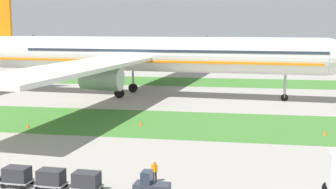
{
  "coord_description": "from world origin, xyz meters",
  "views": [
    {
      "loc": [
        5.09,
        -20.09,
        12.32
      ],
      "look_at": [
        -5.09,
        36.04,
        4.0
      ],
      "focal_mm": 49.26,
      "sensor_mm": 36.0,
      "label": 1
    }
  ],
  "objects_px": {
    "taxiway_marker_2": "(325,133)",
    "cargo_dolly_second": "(51,178)",
    "baggage_tug": "(151,187)",
    "ground_crew_marshaller": "(154,170)",
    "airliner": "(136,54)",
    "cargo_dolly_lead": "(86,180)",
    "taxiway_marker_0": "(141,124)",
    "cargo_dolly_third": "(17,175)",
    "taxiway_marker_3": "(28,126)"
  },
  "relations": [
    {
      "from": "ground_crew_marshaller",
      "to": "taxiway_marker_2",
      "type": "relative_size",
      "value": 3.06
    },
    {
      "from": "cargo_dolly_third",
      "to": "cargo_dolly_second",
      "type": "bearing_deg",
      "value": 90.0
    },
    {
      "from": "taxiway_marker_3",
      "to": "taxiway_marker_0",
      "type": "bearing_deg",
      "value": 15.88
    },
    {
      "from": "airliner",
      "to": "cargo_dolly_second",
      "type": "xyz_separation_m",
      "value": [
        5.59,
        -49.12,
        -6.66
      ]
    },
    {
      "from": "taxiway_marker_2",
      "to": "cargo_dolly_second",
      "type": "bearing_deg",
      "value": -136.18
    },
    {
      "from": "airliner",
      "to": "cargo_dolly_lead",
      "type": "bearing_deg",
      "value": 14.17
    },
    {
      "from": "baggage_tug",
      "to": "cargo_dolly_lead",
      "type": "height_order",
      "value": "baggage_tug"
    },
    {
      "from": "cargo_dolly_lead",
      "to": "cargo_dolly_second",
      "type": "bearing_deg",
      "value": -90.0
    },
    {
      "from": "cargo_dolly_lead",
      "to": "taxiway_marker_2",
      "type": "bearing_deg",
      "value": 140.27
    },
    {
      "from": "cargo_dolly_lead",
      "to": "ground_crew_marshaller",
      "type": "bearing_deg",
      "value": 127.8
    },
    {
      "from": "cargo_dolly_second",
      "to": "airliner",
      "type": "bearing_deg",
      "value": -170.99
    },
    {
      "from": "cargo_dolly_third",
      "to": "ground_crew_marshaller",
      "type": "xyz_separation_m",
      "value": [
        10.34,
        2.96,
        0.03
      ]
    },
    {
      "from": "baggage_tug",
      "to": "taxiway_marker_2",
      "type": "xyz_separation_m",
      "value": [
        15.58,
        22.9,
        -0.53
      ]
    },
    {
      "from": "baggage_tug",
      "to": "taxiway_marker_0",
      "type": "relative_size",
      "value": 5.17
    },
    {
      "from": "taxiway_marker_3",
      "to": "cargo_dolly_third",
      "type": "bearing_deg",
      "value": -65.06
    },
    {
      "from": "cargo_dolly_third",
      "to": "ground_crew_marshaller",
      "type": "height_order",
      "value": "ground_crew_marshaller"
    },
    {
      "from": "cargo_dolly_lead",
      "to": "ground_crew_marshaller",
      "type": "height_order",
      "value": "ground_crew_marshaller"
    },
    {
      "from": "cargo_dolly_third",
      "to": "taxiway_marker_3",
      "type": "bearing_deg",
      "value": -152.53
    },
    {
      "from": "baggage_tug",
      "to": "taxiway_marker_3",
      "type": "relative_size",
      "value": 4.28
    },
    {
      "from": "cargo_dolly_third",
      "to": "taxiway_marker_0",
      "type": "bearing_deg",
      "value": 172.4
    },
    {
      "from": "baggage_tug",
      "to": "taxiway_marker_3",
      "type": "xyz_separation_m",
      "value": [
        -20.01,
        20.25,
        -0.5
      ]
    },
    {
      "from": "baggage_tug",
      "to": "cargo_dolly_third",
      "type": "xyz_separation_m",
      "value": [
        -10.81,
        0.48,
        0.1
      ]
    },
    {
      "from": "taxiway_marker_0",
      "to": "ground_crew_marshaller",
      "type": "bearing_deg",
      "value": -73.44
    },
    {
      "from": "airliner",
      "to": "cargo_dolly_second",
      "type": "height_order",
      "value": "airliner"
    },
    {
      "from": "cargo_dolly_third",
      "to": "taxiway_marker_3",
      "type": "relative_size",
      "value": 3.65
    },
    {
      "from": "cargo_dolly_third",
      "to": "taxiway_marker_3",
      "type": "xyz_separation_m",
      "value": [
        -9.2,
        19.77,
        -0.61
      ]
    },
    {
      "from": "ground_crew_marshaller",
      "to": "taxiway_marker_3",
      "type": "distance_m",
      "value": 25.78
    },
    {
      "from": "baggage_tug",
      "to": "ground_crew_marshaller",
      "type": "xyz_separation_m",
      "value": [
        -0.47,
        3.44,
        0.13
      ]
    },
    {
      "from": "cargo_dolly_lead",
      "to": "taxiway_marker_0",
      "type": "height_order",
      "value": "cargo_dolly_lead"
    },
    {
      "from": "taxiway_marker_2",
      "to": "taxiway_marker_3",
      "type": "distance_m",
      "value": 35.69
    },
    {
      "from": "airliner",
      "to": "ground_crew_marshaller",
      "type": "bearing_deg",
      "value": 20.21
    },
    {
      "from": "airliner",
      "to": "baggage_tug",
      "type": "height_order",
      "value": "airliner"
    },
    {
      "from": "airliner",
      "to": "cargo_dolly_second",
      "type": "bearing_deg",
      "value": 10.89
    },
    {
      "from": "baggage_tug",
      "to": "taxiway_marker_2",
      "type": "relative_size",
      "value": 4.67
    },
    {
      "from": "airliner",
      "to": "baggage_tug",
      "type": "xyz_separation_m",
      "value": [
        13.51,
        -49.47,
        -6.77
      ]
    },
    {
      "from": "taxiway_marker_0",
      "to": "baggage_tug",
      "type": "bearing_deg",
      "value": -74.65
    },
    {
      "from": "ground_crew_marshaller",
      "to": "taxiway_marker_3",
      "type": "bearing_deg",
      "value": -29.61
    },
    {
      "from": "cargo_dolly_second",
      "to": "taxiway_marker_2",
      "type": "relative_size",
      "value": 3.98
    },
    {
      "from": "cargo_dolly_lead",
      "to": "taxiway_marker_2",
      "type": "xyz_separation_m",
      "value": [
        20.6,
        22.68,
        -0.64
      ]
    },
    {
      "from": "taxiway_marker_0",
      "to": "taxiway_marker_2",
      "type": "relative_size",
      "value": 0.9
    },
    {
      "from": "cargo_dolly_third",
      "to": "taxiway_marker_0",
      "type": "xyz_separation_m",
      "value": [
        4.21,
        23.58,
        -0.66
      ]
    },
    {
      "from": "cargo_dolly_third",
      "to": "baggage_tug",
      "type": "bearing_deg",
      "value": 90.0
    },
    {
      "from": "ground_crew_marshaller",
      "to": "taxiway_marker_2",
      "type": "xyz_separation_m",
      "value": [
        16.06,
        19.46,
        -0.66
      ]
    },
    {
      "from": "cargo_dolly_lead",
      "to": "baggage_tug",
      "type": "bearing_deg",
      "value": 90.0
    },
    {
      "from": "cargo_dolly_lead",
      "to": "taxiway_marker_3",
      "type": "bearing_deg",
      "value": -140.66
    },
    {
      "from": "cargo_dolly_third",
      "to": "taxiway_marker_3",
      "type": "height_order",
      "value": "cargo_dolly_third"
    },
    {
      "from": "cargo_dolly_third",
      "to": "airliner",
      "type": "bearing_deg",
      "value": -174.33
    },
    {
      "from": "airliner",
      "to": "ground_crew_marshaller",
      "type": "relative_size",
      "value": 50.32
    },
    {
      "from": "ground_crew_marshaller",
      "to": "airliner",
      "type": "bearing_deg",
      "value": -63.09
    },
    {
      "from": "baggage_tug",
      "to": "taxiway_marker_2",
      "type": "distance_m",
      "value": 27.7
    }
  ]
}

